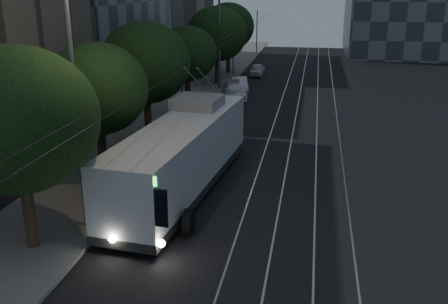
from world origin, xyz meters
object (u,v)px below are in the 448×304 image
Objects in this scene: car_white_a at (224,110)px; car_white_d at (257,70)px; car_white_b at (234,91)px; streetlamp_near at (83,65)px; trolleybus at (183,155)px; car_white_c at (239,85)px; pickup_silver at (209,113)px; streetlamp_far at (224,18)px.

car_white_a is 18.86m from car_white_d.
car_white_a is 0.95× the size of car_white_b.
streetlamp_near reaches higher than car_white_a.
car_white_b is (-0.97, 20.61, -1.15)m from trolleybus.
car_white_c is at bearing 97.82° from trolleybus.
trolleybus is 3.35× the size of car_white_c.
trolleybus is 20.66m from car_white_b.
car_white_a reaches higher than car_white_d.
trolleybus reaches higher than car_white_d.
car_white_a is at bearing -90.41° from car_white_d.
trolleybus is 32.24m from car_white_d.
pickup_silver is 1.28× the size of car_white_a.
car_white_a reaches higher than car_white_b.
car_white_d is at bearing 72.79° from car_white_c.
streetlamp_far reaches higher than car_white_a.
trolleybus is at bearing -89.24° from car_white_d.
streetlamp_near is 28.48m from streetlamp_far.
streetlamp_far reaches higher than car_white_b.
car_white_b is 0.41× the size of streetlamp_far.
streetlamp_far reaches higher than car_white_d.
car_white_b is at bearing 86.56° from streetlamp_near.
trolleybus is 13.41m from car_white_a.
streetlamp_near is at bearing -108.68° from car_white_a.
car_white_b reaches higher than car_white_d.
car_white_b is 0.41× the size of streetlamp_near.
pickup_silver reaches higher than car_white_b.
streetlamp_far is at bearing 101.43° from trolleybus.
pickup_silver is at bearing -84.85° from streetlamp_far.
pickup_silver is 11.29m from car_white_c.
streetlamp_near reaches higher than streetlamp_far.
car_white_a is 10.06m from car_white_c.
car_white_d is 10.32m from streetlamp_far.
pickup_silver is at bearing -109.44° from car_white_b.
car_white_c is at bearing 86.82° from streetlamp_near.
car_white_c is at bearing 79.92° from car_white_a.
car_white_c is (-0.93, 23.41, -1.16)m from trolleybus.
car_white_b is at bearing 76.81° from pickup_silver.
streetlamp_far is at bearing 87.95° from car_white_a.
pickup_silver is 1.39× the size of car_white_c.
car_white_a is at bearing 43.99° from pickup_silver.
car_white_a is (-0.52, 13.35, -1.08)m from trolleybus.
pickup_silver is at bearing -92.88° from car_white_d.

